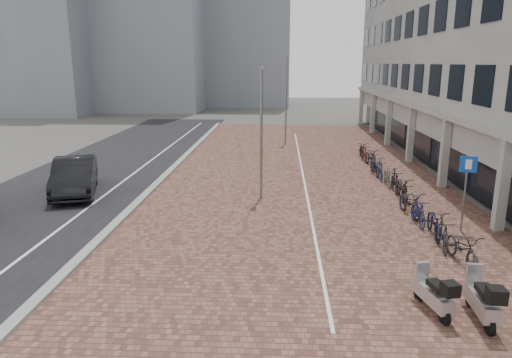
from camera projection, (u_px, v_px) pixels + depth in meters
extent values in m
plane|color=#474442|center=(245.00, 273.00, 13.37)|extent=(140.00, 140.00, 0.00)
cube|color=brown|center=(299.00, 176.00, 24.89)|extent=(14.50, 42.00, 0.04)
cube|color=black|center=(98.00, 173.00, 25.46)|extent=(8.00, 50.00, 0.03)
cube|color=gray|center=(168.00, 173.00, 25.24)|extent=(0.35, 42.00, 0.14)
cube|color=white|center=(134.00, 173.00, 25.35)|extent=(0.12, 44.00, 0.00)
cube|color=white|center=(303.00, 175.00, 24.88)|extent=(0.10, 30.00, 0.00)
cube|color=#ABABA6|center=(496.00, 15.00, 26.14)|extent=(8.00, 40.00, 13.00)
cube|color=black|center=(424.00, 134.00, 27.97)|extent=(0.15, 38.00, 3.20)
cube|color=#ABABA6|center=(423.00, 105.00, 27.55)|extent=(1.60, 38.00, 0.30)
cube|color=#ABABA6|center=(503.00, 185.00, 16.38)|extent=(0.35, 0.35, 3.40)
cube|color=#ABABA6|center=(445.00, 153.00, 22.20)|extent=(0.35, 0.35, 3.40)
cube|color=#ABABA6|center=(411.00, 134.00, 28.01)|extent=(0.35, 0.35, 3.40)
cube|color=#ABABA6|center=(389.00, 122.00, 33.82)|extent=(0.35, 0.35, 3.40)
cube|color=#ABABA6|center=(373.00, 113.00, 39.64)|extent=(0.35, 0.35, 3.40)
cube|color=#ABABA6|center=(361.00, 107.00, 45.45)|extent=(0.35, 0.35, 3.40)
cube|color=gray|center=(246.00, 9.00, 63.71)|extent=(12.00, 10.00, 26.00)
cube|color=gray|center=(45.00, 25.00, 52.98)|extent=(10.00, 10.00, 20.00)
imported|color=black|center=(75.00, 176.00, 21.36)|extent=(3.24, 5.29, 1.65)
cylinder|color=slate|center=(464.00, 197.00, 16.48)|extent=(0.07, 0.07, 2.51)
cube|color=#0E48BC|center=(468.00, 164.00, 16.16)|extent=(0.55, 0.22, 0.57)
cylinder|color=slate|center=(261.00, 135.00, 20.06)|extent=(0.12, 0.12, 5.67)
cylinder|color=slate|center=(286.00, 101.00, 34.01)|extent=(0.12, 0.12, 6.37)
imported|color=#222328|center=(462.00, 248.00, 13.89)|extent=(0.88, 2.03, 1.04)
imported|color=black|center=(442.00, 234.00, 15.01)|extent=(0.71, 1.80, 1.05)
imported|color=black|center=(434.00, 222.00, 16.12)|extent=(0.89, 2.03, 1.04)
imported|color=#16193D|center=(418.00, 212.00, 17.24)|extent=(0.51, 1.75, 1.05)
imported|color=black|center=(410.00, 203.00, 18.36)|extent=(0.97, 2.05, 1.04)
imported|color=black|center=(405.00, 195.00, 19.47)|extent=(0.83, 1.81, 1.05)
imported|color=black|center=(402.00, 188.00, 20.57)|extent=(0.84, 2.02, 1.04)
imported|color=black|center=(395.00, 181.00, 21.69)|extent=(0.61, 1.78, 1.05)
imported|color=#5B5853|center=(388.00, 175.00, 22.81)|extent=(0.81, 2.01, 1.04)
imported|color=#151F3A|center=(380.00, 170.00, 23.93)|extent=(0.60, 1.78, 1.05)
imported|color=black|center=(375.00, 165.00, 25.04)|extent=(0.75, 1.99, 1.04)
imported|color=#17233F|center=(374.00, 161.00, 26.15)|extent=(0.62, 1.78, 1.05)
imported|color=black|center=(370.00, 157.00, 27.26)|extent=(0.79, 2.00, 1.04)
imported|color=#491318|center=(364.00, 153.00, 28.39)|extent=(0.51, 1.75, 1.05)
imported|color=black|center=(362.00, 150.00, 29.50)|extent=(0.79, 2.01, 1.04)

